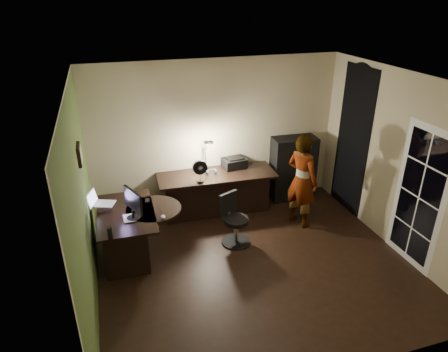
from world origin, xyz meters
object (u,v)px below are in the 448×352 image
object	(u,v)px
monitor	(133,208)
person	(302,181)
desk_right	(217,193)
desk_left	(128,234)
cabinet	(293,168)
office_chair	(236,220)

from	to	relation	value
monitor	person	size ratio (longest dim) A/B	0.29
desk_right	person	bearing A→B (deg)	-28.48
person	desk_left	bearing A→B (deg)	68.26
cabinet	monitor	xyz separation A→B (m)	(-3.09, -1.24, 0.31)
desk_left	monitor	distance (m)	0.60
desk_left	office_chair	xyz separation A→B (m)	(1.66, -0.15, 0.03)
monitor	person	world-z (taller)	person
desk_left	desk_right	distance (m)	1.85
person	monitor	bearing A→B (deg)	72.73
desk_right	monitor	distance (m)	1.96
cabinet	monitor	size ratio (longest dim) A/B	2.57
desk_right	monitor	xyz separation A→B (m)	(-1.54, -1.09, 0.54)
office_chair	cabinet	bearing A→B (deg)	12.77
desk_right	office_chair	distance (m)	1.02
desk_left	cabinet	distance (m)	3.36
person	cabinet	bearing A→B (deg)	-41.58
desk_left	office_chair	distance (m)	1.67
monitor	cabinet	bearing A→B (deg)	-0.11
desk_left	monitor	size ratio (longest dim) A/B	2.77
desk_left	desk_right	world-z (taller)	desk_right
office_chair	person	distance (m)	1.33
desk_left	desk_right	xyz separation A→B (m)	(1.63, 0.87, 0.01)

